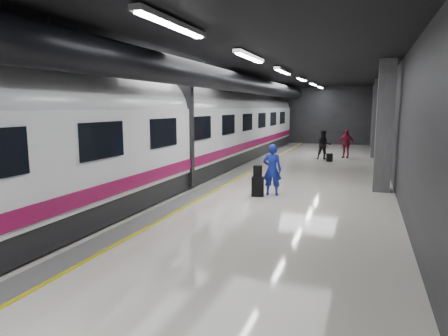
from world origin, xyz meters
The scene contains 9 objects.
ground centered at (0.00, 0.00, 0.00)m, with size 40.00×40.00×0.00m, color silver.
platform_hall centered at (-0.29, 0.96, 3.54)m, with size 10.02×40.02×4.51m.
train centered at (-3.25, 0.00, 2.07)m, with size 3.05×38.00×4.05m.
traveler_main centered at (1.09, 0.09, 0.85)m, with size 0.62×0.41×1.71m, color #181EB5.
suitcase_main centered at (0.70, -0.27, 0.33)m, with size 0.40×0.25×0.65m, color black.
shoulder_bag centered at (0.69, -0.27, 0.84)m, with size 0.28×0.15×0.37m, color black.
traveler_far_a centered at (1.80, 9.92, 0.83)m, with size 0.81×0.63×1.66m, color black.
traveler_far_b centered at (2.90, 11.25, 0.82)m, with size 0.97×0.40×1.65m, color maroon.
suitcase_far centered at (2.18, 9.26, 0.22)m, with size 0.30×0.19×0.44m, color black.
Camera 1 is at (3.97, -12.75, 2.91)m, focal length 32.00 mm.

